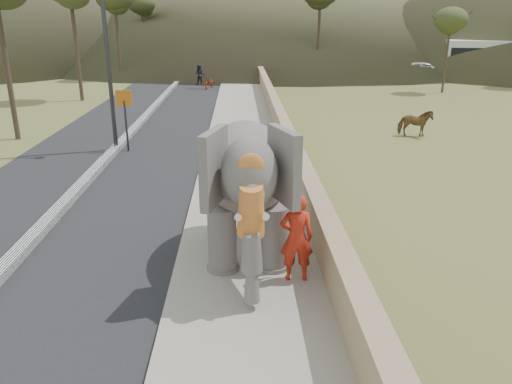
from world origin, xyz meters
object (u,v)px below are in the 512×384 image
elephant_and_man (246,186)px  motorcyclist (206,80)px  cow (415,123)px  lamppost (113,21)px

elephant_and_man → motorcyclist: bearing=95.4°
cow → elephant_and_man: size_ratio=0.34×
lamppost → motorcyclist: size_ratio=4.50×
motorcyclist → elephant_and_man: bearing=-84.6°
elephant_and_man → motorcyclist: 27.28m
lamppost → cow: size_ratio=5.60×
cow → motorcyclist: (-10.13, 15.82, 0.07)m
lamppost → cow: bearing=9.2°
lamppost → motorcyclist: lamppost is taller
lamppost → elephant_and_man: size_ratio=1.92×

